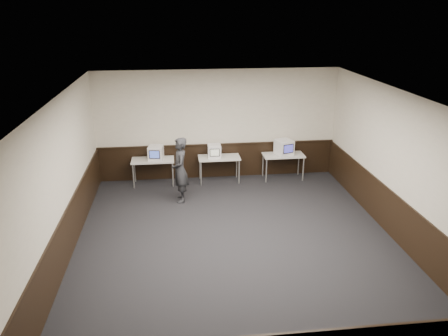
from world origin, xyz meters
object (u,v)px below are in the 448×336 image
Objects in this scene: emac_center at (214,151)px; desk_right at (283,157)px; emac_left at (156,153)px; emac_right at (284,147)px; desk_center at (219,159)px; person at (180,170)px; desk_left at (153,162)px.

desk_right is at bearing 1.90° from emac_center.
emac_right is at bearing 8.57° from emac_left.
emac_right reaches higher than emac_left.
emac_left is at bearing -178.04° from emac_center.
emac_right is (2.05, 0.01, 0.03)m from emac_center.
person is at bearing -132.60° from desk_center.
desk_right is 2.06× the size of emac_right.
person is (0.65, -1.23, -0.09)m from emac_left.
emac_right is (0.01, -0.00, 0.29)m from desk_right.
emac_right is (3.81, -0.00, 0.29)m from desk_left.
emac_right is at bearing 107.22° from person.
person reaches higher than emac_center.
desk_right is 2.89× the size of emac_center.
desk_right is (3.80, 0.00, 0.00)m from desk_left.
desk_right is 3.30m from person.
person is at bearing -58.93° from desk_left.
emac_center is at bearing -179.69° from desk_right.
desk_center is 1.00× the size of desk_right.
desk_right is 2.06m from emac_center.
person is at bearing -127.57° from emac_center.
desk_left is 1.47m from person.
desk_left is at bearing 180.00° from desk_center.
person is at bearing -157.73° from desk_right.
desk_left and desk_center have the same top height.
desk_right is 3.71m from emac_left.
desk_right is 2.49× the size of emac_left.
emac_left reaches higher than desk_center.
emac_right is at bearing -0.04° from desk_left.
emac_left is 0.28× the size of person.
desk_center is (1.90, 0.00, 0.00)m from desk_left.
desk_center is at bearing 180.00° from desk_right.
emac_center is (1.76, -0.01, 0.26)m from desk_left.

